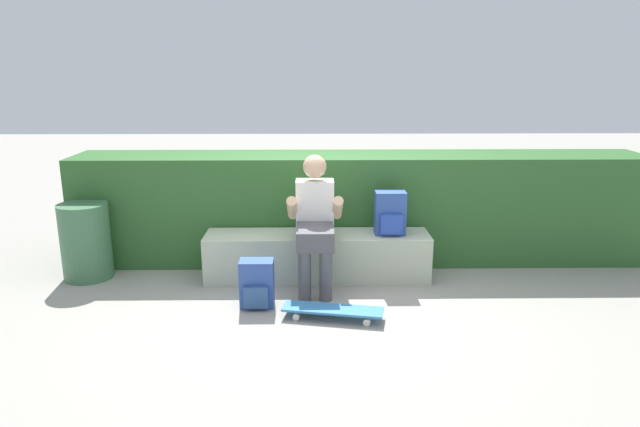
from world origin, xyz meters
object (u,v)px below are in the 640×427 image
object	(u,v)px
person_skater	(315,219)
trash_bin	(86,241)
skateboard_near_person	(333,310)
bench_main	(317,256)
backpack_on_bench	(390,214)
backpack_on_ground	(257,284)

from	to	relation	value
person_skater	trash_bin	distance (m)	2.18
skateboard_near_person	trash_bin	size ratio (longest dim) A/B	1.15
bench_main	trash_bin	size ratio (longest dim) A/B	2.91
bench_main	person_skater	size ratio (longest dim) A/B	1.76
skateboard_near_person	trash_bin	bearing A→B (deg)	157.48
backpack_on_bench	backpack_on_ground	xyz separation A→B (m)	(-1.18, -0.63, -0.44)
backpack_on_ground	trash_bin	distance (m)	1.81
person_skater	trash_bin	xyz separation A→B (m)	(-2.15, 0.26, -0.28)
person_skater	skateboard_near_person	xyz separation A→B (m)	(0.14, -0.69, -0.56)
bench_main	person_skater	world-z (taller)	person_skater
backpack_on_ground	trash_bin	size ratio (longest dim) A/B	0.56
bench_main	person_skater	distance (m)	0.47
backpack_on_bench	backpack_on_ground	distance (m)	1.41
bench_main	backpack_on_bench	world-z (taller)	backpack_on_bench
backpack_on_bench	backpack_on_ground	bearing A→B (deg)	-151.97
skateboard_near_person	backpack_on_bench	world-z (taller)	backpack_on_bench
backpack_on_ground	skateboard_near_person	bearing A→B (deg)	-22.46
bench_main	backpack_on_bench	distance (m)	0.79
person_skater	backpack_on_ground	distance (m)	0.79
person_skater	skateboard_near_person	bearing A→B (deg)	-78.80
person_skater	skateboard_near_person	size ratio (longest dim) A/B	1.44
skateboard_near_person	backpack_on_ground	xyz separation A→B (m)	(-0.62, 0.26, 0.12)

